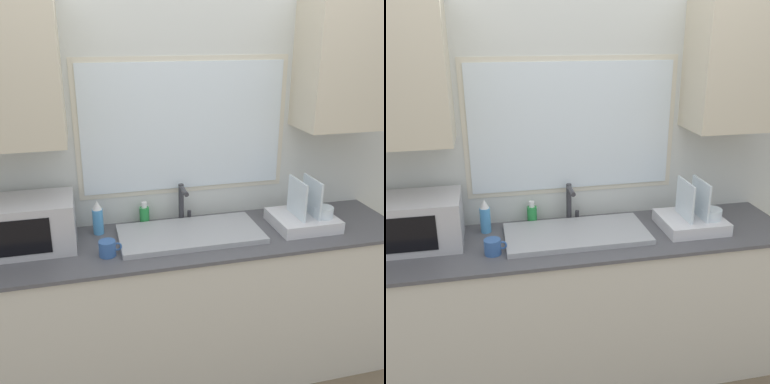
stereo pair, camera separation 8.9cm
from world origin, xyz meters
The scene contains 9 objects.
countertop centered at (0.00, 0.29, 0.47)m, with size 2.42×0.62×0.93m.
wall_back centered at (0.00, 0.58, 1.41)m, with size 6.00×0.38×2.60m.
sink_basin centered at (-0.03, 0.30, 0.95)m, with size 0.80×0.39×0.03m.
faucet centered at (-0.03, 0.51, 1.07)m, with size 0.08×0.16×0.23m.
microwave centered at (-0.89, 0.38, 1.06)m, with size 0.47×0.34×0.27m.
dish_rack centered at (0.65, 0.28, 0.99)m, with size 0.36×0.33×0.29m.
spray_bottle centered at (-0.53, 0.47, 1.03)m, with size 0.06×0.06×0.20m.
soap_bottle centered at (-0.26, 0.53, 0.99)m, with size 0.06×0.06×0.14m.
mug_near_sink centered at (-0.50, 0.19, 0.97)m, with size 0.12×0.09×0.08m.
Camera 2 is at (-0.50, -1.94, 2.03)m, focal length 42.00 mm.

